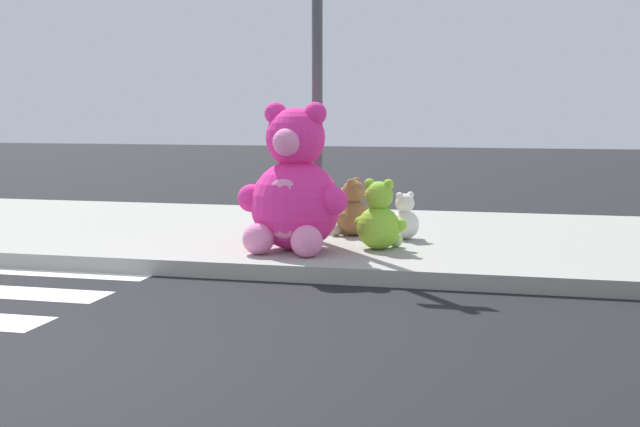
{
  "coord_description": "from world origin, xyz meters",
  "views": [
    {
      "loc": [
        3.09,
        -4.09,
        1.53
      ],
      "look_at": [
        1.22,
        3.6,
        0.55
      ],
      "focal_mm": 47.39,
      "sensor_mm": 36.0,
      "label": 1
    }
  ],
  "objects": [
    {
      "name": "sidewalk",
      "position": [
        0.0,
        5.2,
        0.07
      ],
      "size": [
        28.0,
        4.4,
        0.15
      ],
      "primitive_type": "cube",
      "color": "#9E9B93",
      "rests_on": "ground_plane"
    },
    {
      "name": "sign_pole",
      "position": [
        1.0,
        4.4,
        1.85
      ],
      "size": [
        0.56,
        0.11,
        3.2
      ],
      "color": "#4C4C51",
      "rests_on": "sidewalk"
    },
    {
      "name": "plush_pink_large",
      "position": [
        0.91,
        3.81,
        0.73
      ],
      "size": [
        1.12,
        0.99,
        1.45
      ],
      "color": "#F22D93",
      "rests_on": "sidewalk"
    },
    {
      "name": "plush_brown",
      "position": [
        1.26,
        4.92,
        0.4
      ],
      "size": [
        0.44,
        0.49,
        0.64
      ],
      "color": "olive",
      "rests_on": "sidewalk"
    },
    {
      "name": "plush_lime",
      "position": [
        1.71,
        4.1,
        0.43
      ],
      "size": [
        0.54,
        0.49,
        0.7
      ],
      "color": "#8CD133",
      "rests_on": "sidewalk"
    },
    {
      "name": "plush_yellow",
      "position": [
        0.61,
        5.38,
        0.43
      ],
      "size": [
        0.5,
        0.5,
        0.69
      ],
      "color": "yellow",
      "rests_on": "sidewalk"
    },
    {
      "name": "plush_white",
      "position": [
        1.85,
        4.8,
        0.35
      ],
      "size": [
        0.36,
        0.36,
        0.51
      ],
      "color": "white",
      "rests_on": "sidewalk"
    }
  ]
}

